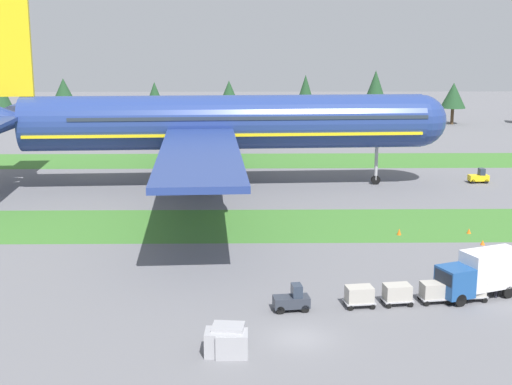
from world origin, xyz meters
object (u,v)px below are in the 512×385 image
(airliner, at_px, (212,122))
(cargo_dolly_third, at_px, (434,291))
(uld_container_2, at_px, (232,344))
(ground_crew_marshaller, at_px, (497,286))
(uld_container_1, at_px, (228,338))
(uld_container_0, at_px, (221,343))
(taxiway_marker_2, at_px, (399,232))
(taxiway_marker_1, at_px, (469,231))
(catering_truck, at_px, (481,273))
(pushback_tractor, at_px, (479,177))
(cargo_dolly_lead, at_px, (359,295))
(cargo_dolly_fourth, at_px, (471,289))
(baggage_tug, at_px, (292,300))
(cargo_dolly_second, at_px, (397,293))
(taxiway_marker_0, at_px, (483,242))

(airliner, relative_size, cargo_dolly_third, 31.81)
(airliner, xyz_separation_m, uld_container_2, (3.44, -50.46, -7.71))
(ground_crew_marshaller, distance_m, uld_container_1, 22.25)
(cargo_dolly_third, bearing_deg, uld_container_0, 111.32)
(uld_container_0, bearing_deg, taxiway_marker_2, 58.07)
(taxiway_marker_1, relative_size, taxiway_marker_2, 0.81)
(catering_truck, xyz_separation_m, uld_container_0, (-19.49, -9.81, -1.16))
(catering_truck, relative_size, pushback_tractor, 2.74)
(airliner, xyz_separation_m, uld_container_1, (3.19, -49.85, -7.59))
(catering_truck, height_order, uld_container_1, catering_truck)
(cargo_dolly_lead, height_order, cargo_dolly_fourth, same)
(ground_crew_marshaller, xyz_separation_m, uld_container_2, (-20.00, -9.85, -0.17))
(cargo_dolly_fourth, xyz_separation_m, taxiway_marker_2, (-1.66, 17.98, -0.60))
(cargo_dolly_third, distance_m, ground_crew_marshaller, 5.11)
(airliner, bearing_deg, uld_container_0, -0.11)
(cargo_dolly_lead, bearing_deg, uld_container_2, 123.51)
(ground_crew_marshaller, height_order, uld_container_1, uld_container_1)
(uld_container_1, height_order, taxiway_marker_2, uld_container_1)
(baggage_tug, bearing_deg, uld_container_0, 137.92)
(taxiway_marker_1, xyz_separation_m, taxiway_marker_2, (-7.13, -0.42, 0.06))
(cargo_dolly_third, relative_size, uld_container_0, 1.19)
(airliner, relative_size, cargo_dolly_second, 31.81)
(uld_container_0, height_order, uld_container_1, uld_container_1)
(cargo_dolly_lead, bearing_deg, ground_crew_marshaller, -88.65)
(cargo_dolly_lead, distance_m, cargo_dolly_third, 5.80)
(cargo_dolly_third, distance_m, uld_container_0, 17.94)
(uld_container_0, bearing_deg, uld_container_1, 43.89)
(airliner, height_order, uld_container_2, airliner)
(pushback_tractor, height_order, uld_container_2, pushback_tractor)
(airliner, xyz_separation_m, cargo_dolly_third, (18.41, -41.55, -7.56))
(ground_crew_marshaller, distance_m, uld_container_0, 22.84)
(cargo_dolly_fourth, xyz_separation_m, ground_crew_marshaller, (2.14, 0.55, 0.03))
(cargo_dolly_fourth, bearing_deg, pushback_tractor, -26.15)
(pushback_tractor, relative_size, taxiway_marker_0, 5.69)
(ground_crew_marshaller, bearing_deg, taxiway_marker_2, -135.79)
(uld_container_0, bearing_deg, taxiway_marker_0, 44.29)
(cargo_dolly_lead, bearing_deg, cargo_dolly_second, -90.00)
(airliner, distance_m, cargo_dolly_second, 45.37)
(baggage_tug, bearing_deg, cargo_dolly_fourth, -90.00)
(cargo_dolly_third, bearing_deg, taxiway_marker_2, -11.60)
(cargo_dolly_second, bearing_deg, cargo_dolly_lead, 90.00)
(cargo_dolly_fourth, relative_size, catering_truck, 0.33)
(cargo_dolly_third, relative_size, cargo_dolly_fourth, 1.00)
(uld_container_0, height_order, taxiway_marker_0, uld_container_0)
(pushback_tractor, xyz_separation_m, taxiway_marker_1, (-8.84, -24.78, -0.56))
(cargo_dolly_second, bearing_deg, taxiway_marker_1, -38.13)
(uld_container_0, distance_m, uld_container_2, 0.71)
(taxiway_marker_2, bearing_deg, taxiway_marker_0, -26.29)
(ground_crew_marshaller, bearing_deg, cargo_dolly_fourth, -43.60)
(cargo_dolly_lead, height_order, taxiway_marker_1, cargo_dolly_lead)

